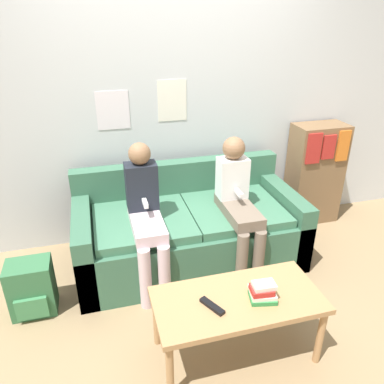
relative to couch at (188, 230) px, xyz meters
The scene contains 10 objects.
ground_plane 0.63m from the couch, 90.00° to the right, with size 10.00×10.00×0.00m, color #937A56.
wall_back 1.16m from the couch, 90.02° to the left, with size 8.00×0.06×2.60m.
couch is the anchor object (origin of this frame).
coffee_table 1.08m from the couch, 88.66° to the right, with size 1.01×0.49×0.44m.
person_left 0.56m from the couch, 151.73° to the right, with size 0.24×0.60×1.12m.
person_right 0.54m from the couch, 29.64° to the right, with size 0.24×0.60×1.10m.
tv_remote 1.14m from the couch, 97.66° to the right, with size 0.11×0.17×0.02m.
book_stack 1.15m from the couch, 81.91° to the right, with size 0.18×0.18×0.11m.
bookshelf 1.48m from the couch, 13.93° to the left, with size 0.51×0.32×1.01m.
backpack 1.29m from the couch, 164.60° to the right, with size 0.30×0.26×0.41m.
Camera 1 is at (-0.70, -2.11, 1.98)m, focal length 35.00 mm.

